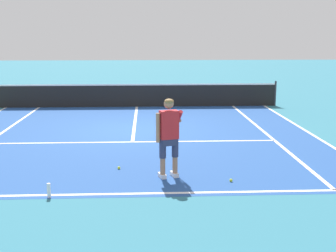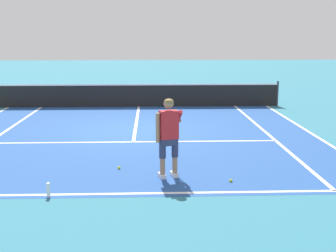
{
  "view_description": "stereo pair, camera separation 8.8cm",
  "coord_description": "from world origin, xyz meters",
  "px_view_note": "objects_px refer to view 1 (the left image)",
  "views": [
    {
      "loc": [
        0.41,
        -14.21,
        3.02
      ],
      "look_at": [
        0.88,
        -4.57,
        1.05
      ],
      "focal_mm": 48.11,
      "sensor_mm": 36.0,
      "label": 1
    },
    {
      "loc": [
        0.5,
        -14.22,
        3.02
      ],
      "look_at": [
        0.88,
        -4.57,
        1.05
      ],
      "focal_mm": 48.11,
      "sensor_mm": 36.0,
      "label": 2
    }
  ],
  "objects_px": {
    "tennis_ball_near_feet": "(119,168)",
    "tennis_ball_by_baseline": "(231,180)",
    "water_bottle": "(49,190)",
    "tennis_player": "(169,132)"
  },
  "relations": [
    {
      "from": "tennis_player",
      "to": "tennis_ball_near_feet",
      "type": "distance_m",
      "value": 1.59
    },
    {
      "from": "tennis_player",
      "to": "tennis_ball_near_feet",
      "type": "xyz_separation_m",
      "value": [
        -1.11,
        0.63,
        -0.96
      ]
    },
    {
      "from": "tennis_ball_near_feet",
      "to": "tennis_ball_by_baseline",
      "type": "bearing_deg",
      "value": -22.91
    },
    {
      "from": "tennis_player",
      "to": "water_bottle",
      "type": "relative_size",
      "value": 6.19
    },
    {
      "from": "tennis_ball_near_feet",
      "to": "tennis_ball_by_baseline",
      "type": "relative_size",
      "value": 1.0
    },
    {
      "from": "tennis_ball_by_baseline",
      "to": "tennis_ball_near_feet",
      "type": "bearing_deg",
      "value": 157.09
    },
    {
      "from": "tennis_player",
      "to": "water_bottle",
      "type": "distance_m",
      "value": 2.72
    },
    {
      "from": "tennis_player",
      "to": "tennis_ball_by_baseline",
      "type": "xyz_separation_m",
      "value": [
        1.28,
        -0.38,
        -0.96
      ]
    },
    {
      "from": "tennis_ball_near_feet",
      "to": "tennis_ball_by_baseline",
      "type": "xyz_separation_m",
      "value": [
        2.39,
        -1.01,
        0.0
      ]
    },
    {
      "from": "tennis_ball_by_baseline",
      "to": "water_bottle",
      "type": "distance_m",
      "value": 3.68
    }
  ]
}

